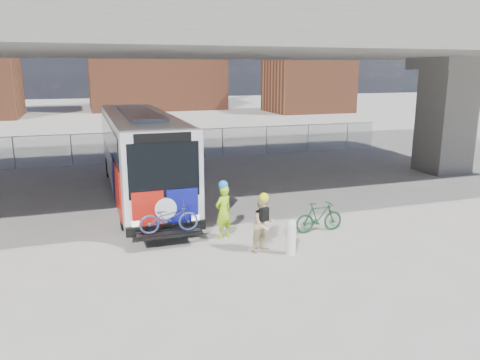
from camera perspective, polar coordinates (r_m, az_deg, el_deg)
name	(u,v)px	position (r m, az deg, el deg)	size (l,w,h in m)	color
ground	(212,218)	(17.48, -3.48, -4.69)	(160.00, 160.00, 0.00)	#9E9991
bus	(141,148)	(20.66, -12.03, 3.86)	(2.67, 12.91, 3.69)	silver
overpass	(184,41)	(20.55, -6.81, 16.43)	(40.00, 16.00, 7.95)	#605E59
chainlink_fence	(159,137)	(28.67, -9.88, 5.14)	(30.00, 0.06, 30.00)	gray
brick_buildings	(123,70)	(64.53, -14.11, 12.92)	(54.00, 22.00, 12.00)	brown
smokestack	(204,21)	(73.73, -4.45, 18.78)	(2.20, 2.20, 25.00)	brown
bollard	(291,236)	(14.07, 6.27, -6.77)	(0.28, 0.28, 1.09)	white
cyclist_hivis	(223,210)	(15.22, -2.03, -3.73)	(0.77, 0.67, 1.94)	#97D916
cyclist_tan	(264,224)	(14.17, 2.90, -5.34)	(1.00, 0.91, 1.83)	tan
bike_parked	(319,217)	(16.11, 9.62, -4.48)	(0.49, 1.74, 1.05)	#164724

